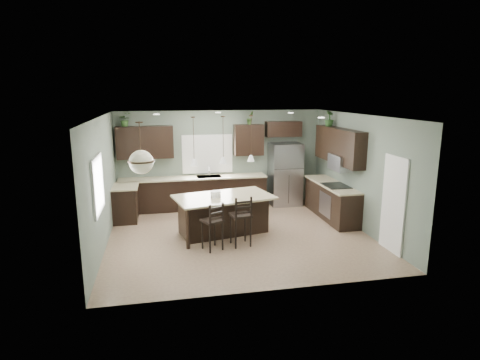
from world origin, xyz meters
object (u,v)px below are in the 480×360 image
kitchen_island (224,215)px  bar_stool_left (212,226)px  refrigerator (285,174)px  bar_stool_center (241,220)px  serving_dish (216,194)px  plant_back_left (125,119)px

kitchen_island → bar_stool_left: size_ratio=2.11×
kitchen_island → refrigerator: bearing=32.6°
bar_stool_center → serving_dish: bearing=111.4°
bar_stool_left → kitchen_island: bearing=42.5°
refrigerator → plant_back_left: size_ratio=4.90×
refrigerator → plant_back_left: (-4.52, 0.18, 1.66)m
bar_stool_left → bar_stool_center: bar_stool_center is taller
plant_back_left → refrigerator: bearing=-2.2°
bar_stool_left → plant_back_left: size_ratio=2.82×
refrigerator → kitchen_island: size_ratio=0.82×
kitchen_island → bar_stool_center: (0.24, -0.81, 0.11)m
refrigerator → kitchen_island: refrigerator is taller
serving_dish → bar_stool_center: bar_stool_center is taller
serving_dish → bar_stool_center: 0.98m
refrigerator → bar_stool_center: size_ratio=1.62×
serving_dish → bar_stool_left: size_ratio=0.23×
kitchen_island → bar_stool_left: (-0.40, -0.93, 0.07)m
serving_dish → kitchen_island: bearing=12.2°
kitchen_island → serving_dish: (-0.20, -0.04, 0.53)m
bar_stool_left → plant_back_left: bearing=96.0°
kitchen_island → bar_stool_center: bar_stool_center is taller
bar_stool_left → bar_stool_center: (0.64, 0.12, 0.04)m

